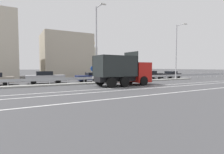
{
  "coord_description": "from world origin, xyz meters",
  "views": [
    {
      "loc": [
        -9.85,
        -18.25,
        2.01
      ],
      "look_at": [
        0.26,
        -0.19,
        0.87
      ],
      "focal_mm": 28.0,
      "sensor_mm": 36.0,
      "label": 1
    }
  ],
  "objects_px": {
    "street_lamp_1": "(97,42)",
    "parked_car_6": "(151,75)",
    "parked_car_3": "(45,77)",
    "parked_car_4": "(92,77)",
    "street_lamp_2": "(177,50)",
    "church_tower": "(89,57)",
    "dump_truck": "(129,73)",
    "median_road_sign": "(93,74)",
    "parked_car_7": "(171,74)",
    "parked_car_5": "(129,76)"
  },
  "relations": [
    {
      "from": "street_lamp_1",
      "to": "street_lamp_2",
      "type": "height_order",
      "value": "street_lamp_1"
    },
    {
      "from": "dump_truck",
      "to": "church_tower",
      "type": "bearing_deg",
      "value": 164.0
    },
    {
      "from": "dump_truck",
      "to": "church_tower",
      "type": "distance_m",
      "value": 31.24
    },
    {
      "from": "dump_truck",
      "to": "parked_car_4",
      "type": "xyz_separation_m",
      "value": [
        -1.77,
        6.4,
        -0.65
      ]
    },
    {
      "from": "street_lamp_2",
      "to": "parked_car_4",
      "type": "xyz_separation_m",
      "value": [
        -13.57,
        2.99,
        -4.2
      ]
    },
    {
      "from": "parked_car_4",
      "to": "street_lamp_2",
      "type": "bearing_deg",
      "value": -99.42
    },
    {
      "from": "parked_car_3",
      "to": "church_tower",
      "type": "xyz_separation_m",
      "value": [
        15.21,
        23.38,
        4.32
      ]
    },
    {
      "from": "street_lamp_1",
      "to": "parked_car_6",
      "type": "xyz_separation_m",
      "value": [
        11.84,
        3.47,
        -4.44
      ]
    },
    {
      "from": "dump_truck",
      "to": "street_lamp_2",
      "type": "distance_m",
      "value": 12.79
    },
    {
      "from": "parked_car_4",
      "to": "parked_car_7",
      "type": "bearing_deg",
      "value": -84.82
    },
    {
      "from": "median_road_sign",
      "to": "parked_car_5",
      "type": "distance_m",
      "value": 7.91
    },
    {
      "from": "parked_car_3",
      "to": "parked_car_4",
      "type": "height_order",
      "value": "parked_car_3"
    },
    {
      "from": "parked_car_6",
      "to": "parked_car_4",
      "type": "bearing_deg",
      "value": -84.33
    },
    {
      "from": "street_lamp_2",
      "to": "church_tower",
      "type": "xyz_separation_m",
      "value": [
        -4.55,
        26.74,
        0.21
      ]
    },
    {
      "from": "street_lamp_2",
      "to": "parked_car_5",
      "type": "xyz_separation_m",
      "value": [
        -7.36,
        3.02,
        -4.18
      ]
    },
    {
      "from": "dump_truck",
      "to": "parked_car_4",
      "type": "height_order",
      "value": "dump_truck"
    },
    {
      "from": "street_lamp_2",
      "to": "church_tower",
      "type": "distance_m",
      "value": 27.13
    },
    {
      "from": "parked_car_7",
      "to": "median_road_sign",
      "type": "bearing_deg",
      "value": 99.1
    },
    {
      "from": "parked_car_7",
      "to": "church_tower",
      "type": "height_order",
      "value": "church_tower"
    },
    {
      "from": "street_lamp_2",
      "to": "church_tower",
      "type": "bearing_deg",
      "value": 99.66
    },
    {
      "from": "median_road_sign",
      "to": "parked_car_5",
      "type": "xyz_separation_m",
      "value": [
        7.33,
        2.94,
        -0.49
      ]
    },
    {
      "from": "parked_car_5",
      "to": "dump_truck",
      "type": "bearing_deg",
      "value": 146.77
    },
    {
      "from": "dump_truck",
      "to": "parked_car_3",
      "type": "bearing_deg",
      "value": -132.88
    },
    {
      "from": "parked_car_3",
      "to": "parked_car_7",
      "type": "relative_size",
      "value": 1.16
    },
    {
      "from": "church_tower",
      "to": "parked_car_3",
      "type": "bearing_deg",
      "value": -123.04
    },
    {
      "from": "median_road_sign",
      "to": "street_lamp_2",
      "type": "xyz_separation_m",
      "value": [
        14.69,
        -0.08,
        3.69
      ]
    },
    {
      "from": "dump_truck",
      "to": "parked_car_4",
      "type": "bearing_deg",
      "value": -167.02
    },
    {
      "from": "parked_car_6",
      "to": "parked_car_7",
      "type": "bearing_deg",
      "value": 94.7
    },
    {
      "from": "median_road_sign",
      "to": "parked_car_4",
      "type": "bearing_deg",
      "value": 68.95
    },
    {
      "from": "parked_car_4",
      "to": "parked_car_6",
      "type": "xyz_separation_m",
      "value": [
        11.21,
        0.49,
        0.05
      ]
    },
    {
      "from": "parked_car_6",
      "to": "dump_truck",
      "type": "bearing_deg",
      "value": -50.69
    },
    {
      "from": "parked_car_6",
      "to": "church_tower",
      "type": "distance_m",
      "value": 23.77
    },
    {
      "from": "parked_car_3",
      "to": "parked_car_5",
      "type": "bearing_deg",
      "value": 92.42
    },
    {
      "from": "parked_car_3",
      "to": "parked_car_4",
      "type": "bearing_deg",
      "value": 90.55
    },
    {
      "from": "street_lamp_2",
      "to": "parked_car_4",
      "type": "distance_m",
      "value": 14.52
    },
    {
      "from": "street_lamp_2",
      "to": "parked_car_5",
      "type": "height_order",
      "value": "street_lamp_2"
    },
    {
      "from": "median_road_sign",
      "to": "parked_car_3",
      "type": "bearing_deg",
      "value": 147.14
    },
    {
      "from": "median_road_sign",
      "to": "church_tower",
      "type": "bearing_deg",
      "value": 69.18
    },
    {
      "from": "median_road_sign",
      "to": "street_lamp_1",
      "type": "height_order",
      "value": "street_lamp_1"
    },
    {
      "from": "median_road_sign",
      "to": "street_lamp_2",
      "type": "height_order",
      "value": "street_lamp_2"
    },
    {
      "from": "median_road_sign",
      "to": "parked_car_6",
      "type": "xyz_separation_m",
      "value": [
        12.33,
        3.39,
        -0.46
      ]
    },
    {
      "from": "street_lamp_1",
      "to": "street_lamp_2",
      "type": "xyz_separation_m",
      "value": [
        14.2,
        -0.0,
        -0.28
      ]
    },
    {
      "from": "median_road_sign",
      "to": "church_tower",
      "type": "distance_m",
      "value": 28.79
    },
    {
      "from": "parked_car_4",
      "to": "parked_car_5",
      "type": "height_order",
      "value": "parked_car_5"
    },
    {
      "from": "parked_car_3",
      "to": "parked_car_6",
      "type": "xyz_separation_m",
      "value": [
        17.4,
        0.12,
        -0.05
      ]
    },
    {
      "from": "street_lamp_1",
      "to": "church_tower",
      "type": "height_order",
      "value": "church_tower"
    },
    {
      "from": "street_lamp_1",
      "to": "parked_car_7",
      "type": "bearing_deg",
      "value": 12.07
    },
    {
      "from": "parked_car_3",
      "to": "parked_car_4",
      "type": "xyz_separation_m",
      "value": [
        6.19,
        -0.37,
        -0.09
      ]
    },
    {
      "from": "dump_truck",
      "to": "parked_car_4",
      "type": "relative_size",
      "value": 1.44
    },
    {
      "from": "church_tower",
      "to": "parked_car_6",
      "type": "bearing_deg",
      "value": -84.62
    }
  ]
}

